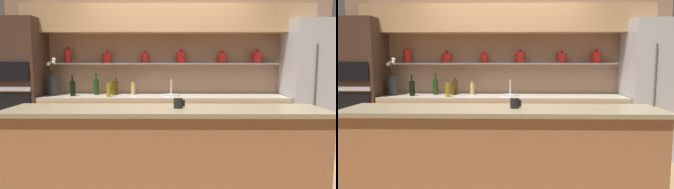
{
  "view_description": "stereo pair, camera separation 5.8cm",
  "coord_description": "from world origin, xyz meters",
  "views": [
    {
      "loc": [
        0.05,
        -3.32,
        1.46
      ],
      "look_at": [
        0.02,
        0.32,
        1.04
      ],
      "focal_mm": 32.0,
      "sensor_mm": 36.0,
      "label": 1
    },
    {
      "loc": [
        0.11,
        -3.31,
        1.46
      ],
      "look_at": [
        0.02,
        0.32,
        1.04
      ],
      "focal_mm": 32.0,
      "sensor_mm": 36.0,
      "label": 2
    }
  ],
  "objects": [
    {
      "name": "ground_plane",
      "position": [
        0.0,
        0.0,
        0.0
      ],
      "size": [
        12.0,
        12.0,
        0.0
      ],
      "primitive_type": "plane",
      "color": "olive"
    },
    {
      "name": "flower_vase",
      "position": [
        -1.77,
        1.27,
        1.1
      ],
      "size": [
        0.16,
        0.16,
        0.58
      ],
      "color": "#2D2D33",
      "rests_on": "back_counter_unit"
    },
    {
      "name": "back_counter_unit",
      "position": [
        -0.06,
        1.24,
        0.46
      ],
      "size": [
        3.67,
        0.62,
        0.92
      ],
      "color": "tan",
      "rests_on": "ground_plane"
    },
    {
      "name": "bottle_spirit_3",
      "position": [
        -0.54,
        1.37,
        1.02
      ],
      "size": [
        0.07,
        0.07,
        0.24
      ],
      "color": "tan",
      "rests_on": "back_counter_unit"
    },
    {
      "name": "bottle_oil_4",
      "position": [
        -0.87,
        1.06,
        1.02
      ],
      "size": [
        0.06,
        0.06,
        0.26
      ],
      "color": "olive",
      "rests_on": "back_counter_unit"
    },
    {
      "name": "oven_tower",
      "position": [
        -2.26,
        1.24,
        1.04
      ],
      "size": [
        0.69,
        0.64,
        2.09
      ],
      "color": "#3D281E",
      "rests_on": "ground_plane"
    },
    {
      "name": "bottle_wine_1",
      "position": [
        -1.44,
        1.19,
        1.04
      ],
      "size": [
        0.08,
        0.08,
        0.32
      ],
      "color": "black",
      "rests_on": "back_counter_unit"
    },
    {
      "name": "back_wall_unit",
      "position": [
        0.0,
        1.53,
        1.55
      ],
      "size": [
        5.2,
        0.44,
        2.6
      ],
      "color": "#937056",
      "rests_on": "ground_plane"
    },
    {
      "name": "refrigerator",
      "position": [
        2.2,
        1.2,
        1.02
      ],
      "size": [
        0.8,
        0.73,
        2.04
      ],
      "color": "#B7B7BC",
      "rests_on": "ground_plane"
    },
    {
      "name": "bottle_wine_2",
      "position": [
        -1.12,
        1.36,
        1.05
      ],
      "size": [
        0.08,
        0.08,
        0.34
      ],
      "color": "#193814",
      "rests_on": "back_counter_unit"
    },
    {
      "name": "island_counter",
      "position": [
        0.0,
        -0.59,
        0.51
      ],
      "size": [
        2.92,
        0.61,
        1.02
      ],
      "color": "#99603D",
      "rests_on": "ground_plane"
    },
    {
      "name": "coffee_mug",
      "position": [
        0.12,
        -0.59,
        1.07
      ],
      "size": [
        0.11,
        0.09,
        0.09
      ],
      "color": "black",
      "rests_on": "island_counter"
    },
    {
      "name": "bottle_oil_0",
      "position": [
        -0.84,
        1.31,
        1.01
      ],
      "size": [
        0.06,
        0.06,
        0.22
      ],
      "color": "#47380A",
      "rests_on": "back_counter_unit"
    },
    {
      "name": "bottle_spirit_5",
      "position": [
        -0.82,
        1.39,
        1.03
      ],
      "size": [
        0.07,
        0.07,
        0.27
      ],
      "color": "#4C2D0C",
      "rests_on": "back_counter_unit"
    },
    {
      "name": "sink_fixture",
      "position": [
        0.06,
        1.25,
        0.95
      ],
      "size": [
        0.27,
        0.27,
        0.25
      ],
      "color": "#B7B7BC",
      "rests_on": "back_counter_unit"
    }
  ]
}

